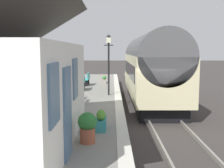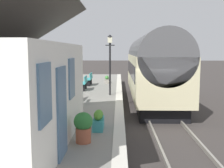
% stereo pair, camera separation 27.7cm
% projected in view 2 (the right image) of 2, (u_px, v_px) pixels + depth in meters
% --- Properties ---
extents(ground_plane, '(160.00, 160.00, 0.00)m').
position_uv_depth(ground_plane, '(144.00, 120.00, 13.19)').
color(ground_plane, '#383330').
extents(platform, '(32.00, 5.53, 0.82)m').
position_uv_depth(platform, '(65.00, 111.00, 13.23)').
color(platform, gray).
rests_on(platform, ground).
extents(platform_edge_coping, '(32.00, 0.36, 0.02)m').
position_uv_depth(platform_edge_coping, '(119.00, 103.00, 13.12)').
color(platform_edge_coping, beige).
rests_on(platform_edge_coping, platform).
extents(rail_near, '(52.00, 0.08, 0.14)m').
position_uv_depth(rail_near, '(178.00, 119.00, 13.14)').
color(rail_near, gray).
rests_on(rail_near, ground).
extents(rail_far, '(52.00, 0.08, 0.14)m').
position_uv_depth(rail_far, '(148.00, 119.00, 13.17)').
color(rail_far, gray).
rests_on(rail_far, ground).
extents(train, '(10.76, 2.73, 4.32)m').
position_uv_depth(train, '(153.00, 68.00, 17.08)').
color(train, black).
rests_on(train, ground).
extents(bench_by_lamp, '(1.41, 0.46, 0.88)m').
position_uv_depth(bench_by_lamp, '(84.00, 83.00, 17.35)').
color(bench_by_lamp, teal).
rests_on(bench_by_lamp, platform).
extents(bench_near_building, '(1.42, 0.49, 0.88)m').
position_uv_depth(bench_near_building, '(73.00, 92.00, 13.46)').
color(bench_near_building, teal).
rests_on(bench_near_building, platform).
extents(bench_mid_platform, '(1.41, 0.45, 0.88)m').
position_uv_depth(bench_mid_platform, '(89.00, 79.00, 19.77)').
color(bench_mid_platform, teal).
rests_on(bench_mid_platform, platform).
extents(planter_bench_left, '(0.90, 0.32, 0.58)m').
position_uv_depth(planter_bench_left, '(71.00, 78.00, 22.09)').
color(planter_bench_left, '#9E5138').
rests_on(planter_bench_left, platform).
extents(planter_edge_far, '(0.90, 0.32, 0.60)m').
position_uv_depth(planter_edge_far, '(98.00, 120.00, 8.76)').
color(planter_edge_far, teal).
rests_on(planter_edge_far, platform).
extents(planter_edge_near, '(0.77, 0.32, 0.57)m').
position_uv_depth(planter_edge_near, '(107.00, 80.00, 21.10)').
color(planter_edge_near, gray).
rests_on(planter_edge_near, platform).
extents(planter_by_door, '(0.89, 0.32, 0.58)m').
position_uv_depth(planter_by_door, '(61.00, 79.00, 21.28)').
color(planter_by_door, gray).
rests_on(planter_by_door, platform).
extents(planter_bench_right, '(0.51, 0.51, 0.83)m').
position_uv_depth(planter_bench_right, '(83.00, 126.00, 7.43)').
color(planter_bench_right, '#9E5138').
rests_on(planter_bench_right, platform).
extents(planter_corner_building, '(0.71, 0.32, 0.64)m').
position_uv_depth(planter_corner_building, '(50.00, 88.00, 15.89)').
color(planter_corner_building, gray).
rests_on(planter_corner_building, platform).
extents(lamp_post_platform, '(0.32, 0.50, 3.33)m').
position_uv_depth(lamp_post_platform, '(110.00, 53.00, 15.20)').
color(lamp_post_platform, black).
rests_on(lamp_post_platform, platform).
extents(tree_behind_building, '(3.76, 3.58, 5.97)m').
position_uv_depth(tree_behind_building, '(13.00, 42.00, 27.17)').
color(tree_behind_building, '#4C3828').
rests_on(tree_behind_building, ground).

